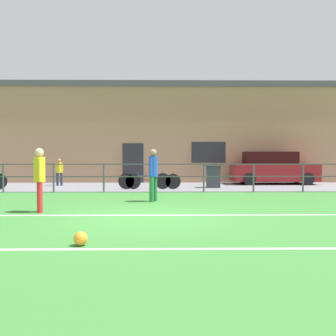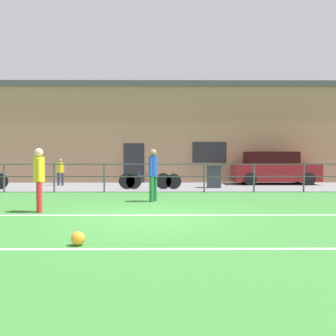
% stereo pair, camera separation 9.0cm
% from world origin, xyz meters
% --- Properties ---
extents(ground, '(60.00, 44.00, 0.04)m').
position_xyz_m(ground, '(0.00, 0.00, -0.02)').
color(ground, '#387A33').
extents(field_line_touchline, '(36.00, 0.11, 0.00)m').
position_xyz_m(field_line_touchline, '(0.00, 0.25, 0.00)').
color(field_line_touchline, white).
rests_on(field_line_touchline, ground).
extents(field_line_hash, '(36.00, 0.11, 0.00)m').
position_xyz_m(field_line_hash, '(0.00, -3.18, 0.00)').
color(field_line_hash, white).
rests_on(field_line_hash, ground).
extents(pavement_strip, '(48.00, 5.00, 0.02)m').
position_xyz_m(pavement_strip, '(0.00, 8.50, 0.01)').
color(pavement_strip, slate).
rests_on(pavement_strip, ground).
extents(perimeter_fence, '(36.07, 0.07, 1.15)m').
position_xyz_m(perimeter_fence, '(0.00, 6.00, 0.75)').
color(perimeter_fence, '#474C51').
rests_on(perimeter_fence, ground).
extents(clubhouse_facade, '(28.00, 2.56, 5.41)m').
position_xyz_m(clubhouse_facade, '(0.00, 12.20, 2.71)').
color(clubhouse_facade, '#A37A5B').
rests_on(clubhouse_facade, ground).
extents(player_striker, '(0.30, 0.45, 1.69)m').
position_xyz_m(player_striker, '(-2.88, 0.80, 0.96)').
color(player_striker, red).
rests_on(player_striker, ground).
extents(player_winger, '(0.30, 0.43, 1.69)m').
position_xyz_m(player_winger, '(0.05, 3.02, 0.96)').
color(player_winger, '#237038').
rests_on(player_winger, ground).
extents(soccer_ball_match, '(0.24, 0.24, 0.24)m').
position_xyz_m(soccer_ball_match, '(-1.01, -2.93, 0.12)').
color(soccer_ball_match, orange).
rests_on(soccer_ball_match, ground).
extents(spectator_child, '(0.35, 0.23, 1.29)m').
position_xyz_m(spectator_child, '(-4.62, 9.15, 0.75)').
color(spectator_child, '#232D4C').
rests_on(spectator_child, pavement_strip).
extents(parked_car_red, '(4.20, 1.81, 1.64)m').
position_xyz_m(parked_car_red, '(5.92, 9.98, 0.79)').
color(parked_car_red, maroon).
rests_on(parked_car_red, pavement_strip).
extents(bicycle_parked_0, '(2.38, 0.04, 0.76)m').
position_xyz_m(bicycle_parked_0, '(-0.07, 7.20, 0.37)').
color(bicycle_parked_0, black).
rests_on(bicycle_parked_0, pavement_strip).
extents(bicycle_parked_1, '(2.27, 0.04, 0.78)m').
position_xyz_m(bicycle_parked_1, '(-0.44, 7.20, 0.38)').
color(bicycle_parked_1, black).
rests_on(bicycle_parked_1, pavement_strip).
extents(trash_bin_0, '(0.61, 0.52, 1.01)m').
position_xyz_m(trash_bin_0, '(2.63, 7.88, 0.53)').
color(trash_bin_0, '#33383D').
rests_on(trash_bin_0, pavement_strip).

